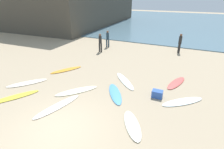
# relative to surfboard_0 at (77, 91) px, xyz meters

# --- Properties ---
(ground_plane) EXTENTS (120.00, 120.00, 0.00)m
(ground_plane) POSITION_rel_surfboard_0_xyz_m (1.17, -2.81, -0.03)
(ground_plane) COLOR tan
(ocean_water) EXTENTS (120.00, 40.00, 0.08)m
(ocean_water) POSITION_rel_surfboard_0_xyz_m (1.17, 31.77, 0.01)
(ocean_water) COLOR slate
(ocean_water) RESTS_ON ground_plane
(surfboard_0) EXTENTS (1.95, 2.26, 0.06)m
(surfboard_0) POSITION_rel_surfboard_0_xyz_m (0.00, 0.00, 0.00)
(surfboard_0) COLOR #ECE9C3
(surfboard_0) RESTS_ON ground_plane
(surfboard_1) EXTENTS (1.07, 2.64, 0.06)m
(surfboard_1) POSITION_rel_surfboard_0_xyz_m (0.05, -1.61, -0.00)
(surfboard_1) COLOR white
(surfboard_1) RESTS_ON ground_plane
(surfboard_2) EXTENTS (1.75, 2.18, 0.07)m
(surfboard_2) POSITION_rel_surfboard_0_xyz_m (2.07, 0.67, 0.01)
(surfboard_2) COLOR #4B98DE
(surfboard_2) RESTS_ON ground_plane
(surfboard_3) EXTENTS (1.11, 2.21, 0.08)m
(surfboard_3) POSITION_rel_surfboard_0_xyz_m (4.91, 3.43, 0.01)
(surfboard_3) COLOR #DC544E
(surfboard_3) RESTS_ON ground_plane
(surfboard_4) EXTENTS (2.10, 2.19, 0.07)m
(surfboard_4) POSITION_rel_surfboard_0_xyz_m (1.97, 2.34, 0.00)
(surfboard_4) COLOR white
(surfboard_4) RESTS_ON ground_plane
(surfboard_5) EXTENTS (1.54, 1.95, 0.07)m
(surfboard_5) POSITION_rel_surfboard_0_xyz_m (3.76, -1.32, 0.01)
(surfboard_5) COLOR silver
(surfboard_5) RESTS_ON ground_plane
(surfboard_6) EXTENTS (1.64, 2.37, 0.06)m
(surfboard_6) POSITION_rel_surfboard_0_xyz_m (-2.57, -1.95, 0.00)
(surfboard_6) COLOR yellow
(surfboard_6) RESTS_ON ground_plane
(surfboard_7) EXTENTS (1.56, 2.22, 0.07)m
(surfboard_7) POSITION_rel_surfboard_0_xyz_m (-2.47, 2.15, 0.01)
(surfboard_7) COLOR orange
(surfboard_7) RESTS_ON ground_plane
(surfboard_8) EXTENTS (1.85, 2.22, 0.06)m
(surfboard_8) POSITION_rel_surfboard_0_xyz_m (-3.30, -0.51, -0.00)
(surfboard_8) COLOR #EEE2CC
(surfboard_8) RESTS_ON ground_plane
(surfboard_9) EXTENTS (2.10, 2.00, 0.06)m
(surfboard_9) POSITION_rel_surfboard_0_xyz_m (5.46, 1.42, 0.00)
(surfboard_9) COLOR white
(surfboard_9) RESTS_ON ground_plane
(beachgoer_near) EXTENTS (0.37, 0.37, 1.77)m
(beachgoer_near) POSITION_rel_surfboard_0_xyz_m (4.26, 10.02, 0.96)
(beachgoer_near) COLOR black
(beachgoer_near) RESTS_ON ground_plane
(beachgoer_mid) EXTENTS (0.34, 0.29, 1.73)m
(beachgoer_mid) POSITION_rel_surfboard_0_xyz_m (-2.41, 7.08, 0.93)
(beachgoer_mid) COLOR black
(beachgoer_mid) RESTS_ON ground_plane
(beachgoer_far) EXTENTS (0.39, 0.39, 1.69)m
(beachgoer_far) POSITION_rel_surfboard_0_xyz_m (-2.56, 8.88, 0.91)
(beachgoer_far) COLOR #1E3342
(beachgoer_far) RESTS_ON ground_plane
(beach_cooler) EXTENTS (0.55, 0.39, 0.39)m
(beach_cooler) POSITION_rel_surfboard_0_xyz_m (4.19, 1.34, 0.16)
(beach_cooler) COLOR #2D56B2
(beach_cooler) RESTS_ON ground_plane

